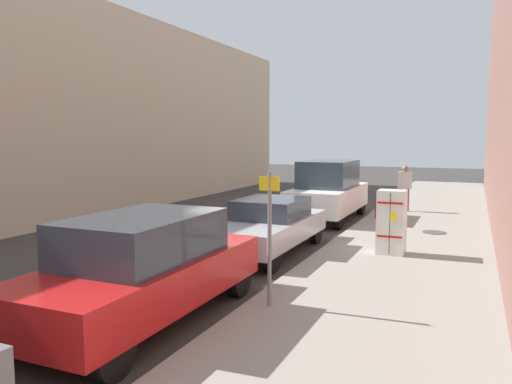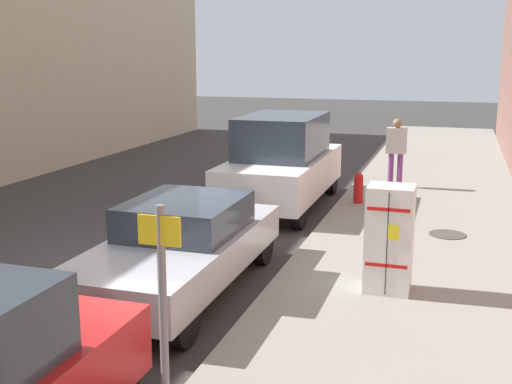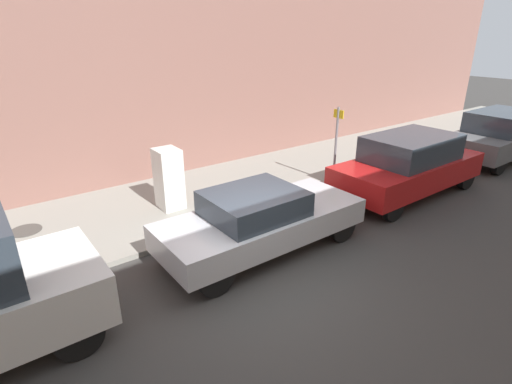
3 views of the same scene
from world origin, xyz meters
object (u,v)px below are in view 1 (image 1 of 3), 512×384
object	(u,v)px
parked_sedan_silver	(269,225)
fire_hydrant	(378,208)
parked_suv_red	(144,267)
parked_van_white	(328,191)
street_sign_post	(270,231)
pedestrian_walking_far	(405,184)
discarded_refrigerator	(392,222)

from	to	relation	value
parked_sedan_silver	fire_hydrant	bearing A→B (deg)	-105.72
fire_hydrant	parked_suv_red	distance (m)	11.64
fire_hydrant	parked_van_white	bearing A→B (deg)	13.54
street_sign_post	parked_sedan_silver	distance (m)	4.51
street_sign_post	parked_sedan_silver	world-z (taller)	street_sign_post
pedestrian_walking_far	discarded_refrigerator	bearing A→B (deg)	76.50
street_sign_post	pedestrian_walking_far	world-z (taller)	street_sign_post
fire_hydrant	parked_suv_red	size ratio (longest dim) A/B	0.15
parked_suv_red	pedestrian_walking_far	bearing A→B (deg)	-99.87
fire_hydrant	pedestrian_walking_far	distance (m)	2.31
fire_hydrant	parked_suv_red	bearing A→B (deg)	81.43
parked_van_white	parked_suv_red	bearing A→B (deg)	90.00
fire_hydrant	parked_van_white	xyz separation A→B (m)	(1.73, 0.42, 0.58)
street_sign_post	parked_suv_red	xyz separation A→B (m)	(1.70, 1.22, -0.51)
street_sign_post	parked_van_white	distance (m)	10.02
street_sign_post	fire_hydrant	world-z (taller)	street_sign_post
discarded_refrigerator	parked_suv_red	distance (m)	6.72
fire_hydrant	street_sign_post	bearing A→B (deg)	89.80
street_sign_post	pedestrian_walking_far	distance (m)	12.42
discarded_refrigerator	parked_sedan_silver	distance (m)	3.09
discarded_refrigerator	street_sign_post	world-z (taller)	street_sign_post
discarded_refrigerator	pedestrian_walking_far	size ratio (longest dim) A/B	0.89
pedestrian_walking_far	parked_van_white	distance (m)	3.47
discarded_refrigerator	fire_hydrant	bearing A→B (deg)	-76.91
discarded_refrigerator	parked_van_white	bearing A→B (deg)	-59.32
discarded_refrigerator	parked_suv_red	size ratio (longest dim) A/B	0.33
street_sign_post	fire_hydrant	size ratio (longest dim) A/B	3.19
discarded_refrigerator	street_sign_post	distance (m)	4.99
discarded_refrigerator	fire_hydrant	world-z (taller)	discarded_refrigerator
discarded_refrigerator	parked_van_white	distance (m)	5.90
pedestrian_walking_far	parked_suv_red	world-z (taller)	pedestrian_walking_far
parked_suv_red	parked_sedan_silver	bearing A→B (deg)	-90.00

